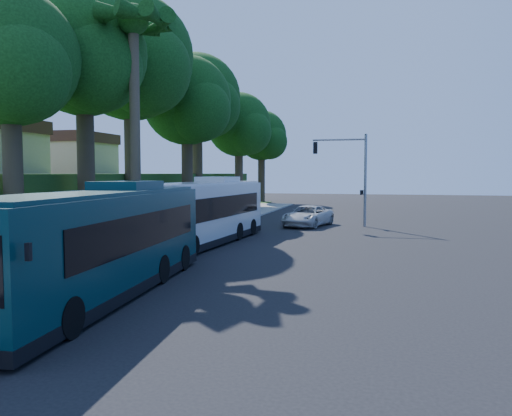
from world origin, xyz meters
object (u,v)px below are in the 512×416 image
(white_bus, at_px, (204,211))
(pickup, at_px, (308,216))
(teal_bus, at_px, (102,241))
(bus_shelter, at_px, (140,213))

(white_bus, height_order, pickup, white_bus)
(white_bus, relative_size, pickup, 2.32)
(white_bus, xyz_separation_m, pickup, (4.34, 11.08, -1.09))
(teal_bus, bearing_deg, pickup, 77.40)
(bus_shelter, distance_m, teal_bus, 12.00)
(bus_shelter, bearing_deg, teal_bus, -68.59)
(teal_bus, bearing_deg, bus_shelter, 107.14)
(teal_bus, distance_m, pickup, 23.62)
(bus_shelter, relative_size, white_bus, 0.25)
(bus_shelter, height_order, pickup, bus_shelter)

